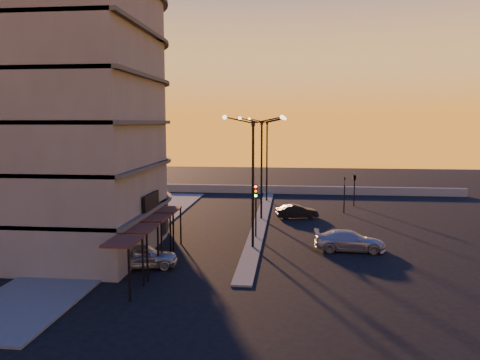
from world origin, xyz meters
name	(u,v)px	position (x,y,z in m)	size (l,w,h in m)	color
ground	(253,248)	(0.00, 0.00, 0.00)	(120.00, 120.00, 0.00)	black
sidewalk_west	(130,231)	(-10.50, 4.00, 0.06)	(5.00, 40.00, 0.12)	#535351
median	(261,219)	(0.00, 10.00, 0.06)	(1.20, 36.00, 0.12)	#535351
parapet	(285,190)	(2.00, 26.00, 0.50)	(44.00, 0.50, 1.00)	slate
building	(59,82)	(-14.00, 0.03, 11.91)	(14.35, 17.08, 25.00)	#635F57
streetlamp_near	(253,171)	(0.00, 0.00, 5.59)	(4.32, 0.32, 9.51)	black
streetlamp_mid	(262,160)	(0.00, 10.00, 5.59)	(4.32, 0.32, 9.51)	black
streetlamp_far	(267,152)	(0.00, 20.00, 5.59)	(4.32, 0.32, 9.51)	black
traffic_light_main	(256,202)	(0.00, 2.87, 2.89)	(0.28, 0.44, 4.25)	black
signal_east_a	(344,194)	(8.00, 14.00, 1.93)	(0.13, 0.16, 3.60)	black
signal_east_b	(355,178)	(9.50, 18.00, 3.10)	(0.42, 1.99, 3.60)	black
car_hatchback	(142,256)	(-6.50, -5.16, 0.74)	(1.74, 4.34, 1.48)	#A1A3A8
car_sedan	(297,212)	(3.29, 10.93, 0.65)	(1.37, 3.92, 1.29)	black
car_wagon	(350,241)	(6.84, 0.16, 0.71)	(2.00, 4.91, 1.43)	#9B9CA2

